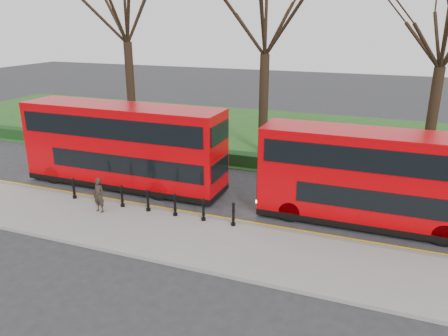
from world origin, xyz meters
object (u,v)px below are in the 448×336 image
at_px(bollard_row, 148,201).
at_px(bus_rear, 382,180).
at_px(bus_lead, 123,146).
at_px(pedestrian, 99,195).

distance_m(bollard_row, bus_rear, 10.24).
distance_m(bus_lead, bus_rear, 12.81).
relative_size(bollard_row, bus_rear, 0.82).
distance_m(bollard_row, pedestrian, 2.20).
relative_size(bollard_row, bus_lead, 0.77).
distance_m(bollard_row, bus_lead, 4.34).
relative_size(bus_lead, bus_rear, 1.06).
height_order(bus_lead, pedestrian, bus_lead).
relative_size(bus_lead, pedestrian, 6.85).
height_order(bollard_row, bus_lead, bus_lead).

